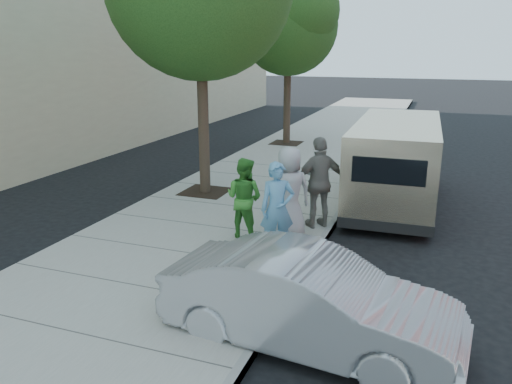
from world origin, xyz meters
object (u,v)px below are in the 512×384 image
sedan (309,302)px  person_officer (277,209)px  person_green_shirt (244,198)px  tree_far (290,21)px  person_striped_polo (320,183)px  van (396,161)px  parking_meter (312,179)px  person_gray_shirt (289,193)px

sedan → person_officer: (-1.27, 2.57, 0.37)m
sedan → person_officer: person_officer is taller
sedan → person_officer: size_ratio=2.28×
person_officer → person_green_shirt: bearing=120.1°
tree_far → person_striped_polo: bearing=-69.4°
van → person_green_shirt: 4.65m
tree_far → van: tree_far is taller
parking_meter → person_gray_shirt: 1.12m
parking_meter → tree_far: bearing=113.0°
person_green_shirt → sedan: bearing=134.7°
tree_far → van: 8.90m
van → person_striped_polo: van is taller
parking_meter → sedan: size_ratio=0.33×
parking_meter → sedan: parking_meter is taller
parking_meter → person_gray_shirt: bearing=-97.2°
sedan → person_striped_polo: person_striped_polo is taller
parking_meter → van: bearing=59.8°
person_gray_shirt → tree_far: bearing=-109.3°
person_gray_shirt → person_striped_polo: (0.45, 0.80, 0.05)m
parking_meter → person_striped_polo: (0.25, -0.31, 0.02)m
parking_meter → person_striped_polo: size_ratio=0.68×
person_officer → person_striped_polo: size_ratio=0.89×
parking_meter → person_officer: 2.02m
person_striped_polo → van: bearing=-155.0°
parking_meter → van: size_ratio=0.23×
person_striped_polo → person_officer: bearing=37.8°
person_officer → parking_meter: bearing=58.9°
tree_far → person_gray_shirt: bearing=-73.3°
van → sedan: bearing=-95.4°
person_officer → person_striped_polo: person_striped_polo is taller
person_striped_polo → tree_far: bearing=-108.3°
person_green_shirt → person_striped_polo: size_ratio=0.84×
tree_far → van: bearing=-53.6°
person_officer → tree_far: bearing=79.0°
parking_meter → person_gray_shirt: size_ratio=0.71×
tree_far → parking_meter: (3.21, -8.90, -3.77)m
parking_meter → van: 2.87m
person_gray_shirt → sedan: bearing=74.8°
van → person_gray_shirt: van is taller
person_gray_shirt → van: bearing=-152.9°
person_green_shirt → person_gray_shirt: (0.85, 0.33, 0.11)m
sedan → person_green_shirt: 3.83m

